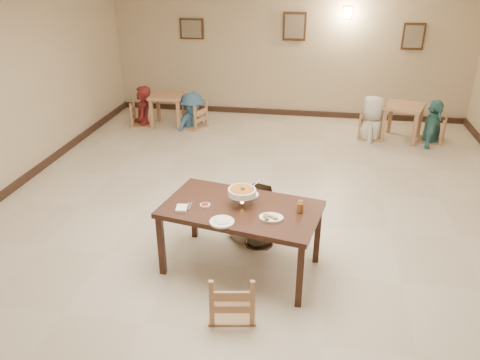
% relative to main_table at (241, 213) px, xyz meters
% --- Properties ---
extents(floor, '(10.00, 10.00, 0.00)m').
position_rel_main_table_xyz_m(floor, '(0.08, 1.11, -0.73)').
color(floor, beige).
rests_on(floor, ground).
extents(wall_back, '(10.00, 0.00, 10.00)m').
position_rel_main_table_xyz_m(wall_back, '(0.08, 6.11, 0.77)').
color(wall_back, '#C9B292').
rests_on(wall_back, floor).
extents(baseboard_back, '(8.00, 0.06, 0.12)m').
position_rel_main_table_xyz_m(baseboard_back, '(0.08, 6.08, -0.67)').
color(baseboard_back, black).
rests_on(baseboard_back, floor).
extents(baseboard_left, '(0.06, 10.00, 0.12)m').
position_rel_main_table_xyz_m(baseboard_left, '(-3.89, 1.11, -0.67)').
color(baseboard_left, black).
rests_on(baseboard_left, floor).
extents(picture_a, '(0.55, 0.04, 0.45)m').
position_rel_main_table_xyz_m(picture_a, '(-2.12, 6.07, 1.17)').
color(picture_a, '#392112').
rests_on(picture_a, wall_back).
extents(picture_b, '(0.50, 0.04, 0.60)m').
position_rel_main_table_xyz_m(picture_b, '(0.18, 6.07, 1.27)').
color(picture_b, '#392112').
rests_on(picture_b, wall_back).
extents(picture_c, '(0.45, 0.04, 0.55)m').
position_rel_main_table_xyz_m(picture_c, '(2.68, 6.07, 1.12)').
color(picture_c, '#392112').
rests_on(picture_c, wall_back).
extents(wall_sconce, '(0.16, 0.05, 0.22)m').
position_rel_main_table_xyz_m(wall_sconce, '(1.28, 6.07, 1.57)').
color(wall_sconce, '#FFD88C').
rests_on(wall_sconce, wall_back).
extents(main_table, '(1.90, 1.30, 0.82)m').
position_rel_main_table_xyz_m(main_table, '(0.00, 0.00, 0.00)').
color(main_table, '#391E16').
rests_on(main_table, floor).
extents(chair_far, '(0.42, 0.42, 0.90)m').
position_rel_main_table_xyz_m(chair_far, '(0.05, 0.72, -0.29)').
color(chair_far, tan).
rests_on(chair_far, floor).
extents(chair_near, '(0.48, 0.48, 1.03)m').
position_rel_main_table_xyz_m(chair_near, '(0.04, -0.77, -0.22)').
color(chair_near, tan).
rests_on(chair_near, floor).
extents(main_diner, '(0.80, 0.63, 1.61)m').
position_rel_main_table_xyz_m(main_diner, '(0.09, 0.64, 0.07)').
color(main_diner, gray).
rests_on(main_diner, floor).
extents(curry_warmer, '(0.35, 0.31, 0.28)m').
position_rel_main_table_xyz_m(curry_warmer, '(0.00, 0.05, 0.25)').
color(curry_warmer, silver).
rests_on(curry_warmer, main_table).
extents(rice_plate_far, '(0.32, 0.32, 0.07)m').
position_rel_main_table_xyz_m(rice_plate_far, '(0.00, 0.29, 0.10)').
color(rice_plate_far, white).
rests_on(rice_plate_far, main_table).
extents(rice_plate_near, '(0.27, 0.27, 0.06)m').
position_rel_main_table_xyz_m(rice_plate_near, '(-0.14, -0.37, 0.10)').
color(rice_plate_near, white).
rests_on(rice_plate_near, main_table).
extents(fried_plate, '(0.26, 0.26, 0.06)m').
position_rel_main_table_xyz_m(fried_plate, '(0.36, -0.20, 0.10)').
color(fried_plate, white).
rests_on(fried_plate, main_table).
extents(chili_dish, '(0.12, 0.12, 0.02)m').
position_rel_main_table_xyz_m(chili_dish, '(-0.40, -0.04, 0.09)').
color(chili_dish, white).
rests_on(chili_dish, main_table).
extents(napkin_cutlery, '(0.16, 0.24, 0.03)m').
position_rel_main_table_xyz_m(napkin_cutlery, '(-0.64, -0.16, 0.10)').
color(napkin_cutlery, white).
rests_on(napkin_cutlery, main_table).
extents(drink_glass, '(0.07, 0.07, 0.14)m').
position_rel_main_table_xyz_m(drink_glass, '(0.66, -0.01, 0.15)').
color(drink_glass, white).
rests_on(drink_glass, main_table).
extents(bg_table_left, '(0.75, 0.75, 0.70)m').
position_rel_main_table_xyz_m(bg_table_left, '(-2.42, 4.91, -0.17)').
color(bg_table_left, tan).
rests_on(bg_table_left, floor).
extents(bg_table_right, '(0.91, 0.91, 0.71)m').
position_rel_main_table_xyz_m(bg_table_right, '(2.49, 4.85, -0.16)').
color(bg_table_right, tan).
rests_on(bg_table_right, floor).
extents(bg_chair_ll, '(0.48, 0.48, 1.02)m').
position_rel_main_table_xyz_m(bg_chair_ll, '(-2.97, 4.84, -0.23)').
color(bg_chair_ll, tan).
rests_on(bg_chair_ll, floor).
extents(bg_chair_lr, '(0.50, 0.50, 1.06)m').
position_rel_main_table_xyz_m(bg_chair_lr, '(-1.86, 4.85, -0.21)').
color(bg_chair_lr, tan).
rests_on(bg_chair_lr, floor).
extents(bg_chair_rl, '(0.48, 0.48, 1.02)m').
position_rel_main_table_xyz_m(bg_chair_rl, '(1.91, 4.82, -0.23)').
color(bg_chair_rl, tan).
rests_on(bg_chair_rl, floor).
extents(bg_chair_rr, '(0.46, 0.46, 0.98)m').
position_rel_main_table_xyz_m(bg_chair_rr, '(3.08, 4.81, -0.25)').
color(bg_chair_rr, tan).
rests_on(bg_chair_rr, floor).
extents(bg_diner_a, '(0.55, 0.71, 1.73)m').
position_rel_main_table_xyz_m(bg_diner_a, '(-2.97, 4.84, 0.13)').
color(bg_diner_a, maroon).
rests_on(bg_diner_a, floor).
extents(bg_diner_b, '(0.98, 1.15, 1.55)m').
position_rel_main_table_xyz_m(bg_diner_b, '(-1.86, 4.85, 0.04)').
color(bg_diner_b, teal).
rests_on(bg_diner_b, floor).
extents(bg_diner_c, '(0.68, 0.93, 1.75)m').
position_rel_main_table_xyz_m(bg_diner_c, '(1.91, 4.82, 0.14)').
color(bg_diner_c, silver).
rests_on(bg_diner_c, floor).
extents(bg_diner_d, '(0.70, 1.08, 1.71)m').
position_rel_main_table_xyz_m(bg_diner_d, '(3.08, 4.81, 0.12)').
color(bg_diner_d, teal).
rests_on(bg_diner_d, floor).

